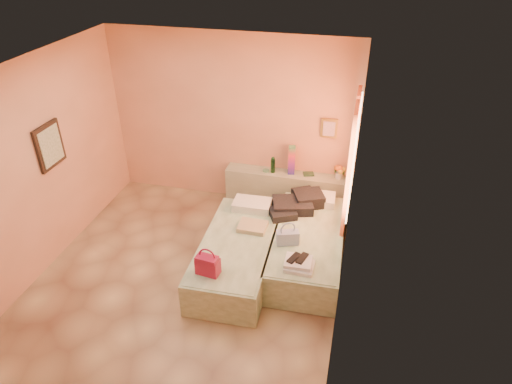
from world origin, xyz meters
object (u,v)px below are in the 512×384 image
green_book (309,174)px  magenta_handbag (208,265)px  water_bottle (273,165)px  headboard_ledge (288,191)px  blue_handbag (287,238)px  bed_left (238,255)px  flower_vase (339,171)px  towel_stack (300,265)px  bed_right (307,247)px

green_book → magenta_handbag: (-0.86, -2.44, -0.03)m
water_bottle → green_book: bearing=5.2°
headboard_ledge → blue_handbag: blue_handbag is taller
bed_left → magenta_handbag: (-0.17, -0.71, 0.38)m
flower_vase → towel_stack: 2.13m
bed_left → towel_stack: 1.01m
green_book → bed_left: bearing=-129.3°
blue_handbag → water_bottle: bearing=90.1°
headboard_ledge → bed_left: size_ratio=1.02×
water_bottle → magenta_handbag: bearing=-96.8°
green_book → blue_handbag: bearing=-108.7°
water_bottle → headboard_ledge: bearing=3.3°
towel_stack → flower_vase: bearing=82.4°
bed_left → green_book: bearing=66.3°
flower_vase → magenta_handbag: 2.80m
blue_handbag → bed_right: bearing=32.5°
headboard_ledge → towel_stack: 2.12m
magenta_handbag → blue_handbag: bearing=51.2°
blue_handbag → towel_stack: bearing=-80.8°
bed_left → bed_right: 0.98m
water_bottle → green_book: water_bottle is taller
towel_stack → bed_left: bearing=158.8°
blue_handbag → towel_stack: (0.23, -0.44, -0.05)m
bed_left → flower_vase: size_ratio=7.69×
headboard_ledge → bed_left: (-0.38, -1.70, -0.08)m
headboard_ledge → water_bottle: size_ratio=7.97×
headboard_ledge → magenta_handbag: bearing=-102.7°
bed_right → water_bottle: (-0.78, 1.29, 0.53)m
bed_left → blue_handbag: bearing=6.4°
bed_left → headboard_ledge: bearing=75.7°
water_bottle → blue_handbag: (0.54, -1.59, -0.18)m
bed_right → bed_left: bearing=-158.2°
magenta_handbag → towel_stack: magenta_handbag is taller
towel_stack → magenta_handbag: bearing=-161.2°
bed_left → water_bottle: water_bottle is taller
flower_vase → magenta_handbag: size_ratio=0.93×
green_book → blue_handbag: (-0.03, -1.64, -0.07)m
bed_left → water_bottle: (0.12, 1.69, 0.53)m
bed_right → magenta_handbag: bearing=-135.9°
green_book → towel_stack: size_ratio=0.48×
green_book → towel_stack: bearing=-102.0°
bed_left → towel_stack: bearing=-23.1°
green_book → flower_vase: size_ratio=0.64×
water_bottle → bed_left: bearing=-94.0°
bed_right → green_book: size_ratio=11.96×
water_bottle → flower_vase: size_ratio=0.99×
bed_right → flower_vase: flower_vase is taller
headboard_ledge → bed_right: 1.41m
magenta_handbag → blue_handbag: magenta_handbag is taller
bed_right → green_book: (-0.21, 1.34, 0.41)m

